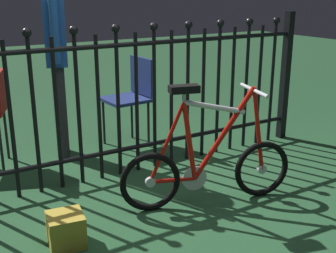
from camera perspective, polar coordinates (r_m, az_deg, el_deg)
The scene contains 6 objects.
ground_plane at distance 3.06m, azimuth -0.78°, elevation -11.68°, with size 20.00×20.00×0.00m, color #234D2C.
iron_fence at distance 3.49m, azimuth -8.40°, elevation 3.39°, with size 3.91×0.07×1.28m.
bicycle at distance 3.14m, azimuth 5.18°, elevation -4.86°, with size 1.24×0.47×0.88m.
chair_navy at distance 4.29m, azimuth -4.66°, elevation 4.45°, with size 0.43×0.42×0.85m.
person_visitor at distance 4.03m, azimuth -14.30°, elevation 10.00°, with size 0.26×0.46×1.67m.
display_crate at distance 2.79m, azimuth -13.04°, elevation -12.88°, with size 0.21×0.21×0.20m, color #B29933.
Camera 1 is at (-1.34, -2.30, 1.49)m, focal length 47.15 mm.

